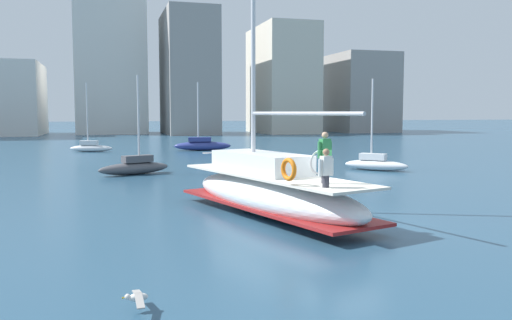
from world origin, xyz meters
The scene contains 8 objects.
ground_plane centered at (0.00, 0.00, 0.00)m, with size 400.00×400.00×0.00m, color #284C66.
main_sailboat centered at (-1.89, 1.96, 0.92)m, with size 5.05×9.88×14.14m.
moored_sloop_near centered at (-5.83, 15.99, 0.48)m, with size 4.45×2.65×5.78m.
moored_sloop_far centered at (8.79, 14.10, 0.46)m, with size 3.48×3.61×5.70m.
moored_catamaran centered at (1.38, 34.15, 0.55)m, with size 5.48×2.05×6.44m.
moored_cutter_left centered at (-8.75, 35.23, 0.47)m, with size 4.01×2.05×6.31m.
seagull centered at (-6.95, -6.11, 0.27)m, with size 0.47×1.01×0.17m.
waterfront_buildings centered at (-1.60, 76.04, 9.99)m, with size 83.94×19.76×27.44m.
Camera 1 is at (-7.44, -15.84, 3.65)m, focal length 37.48 mm.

